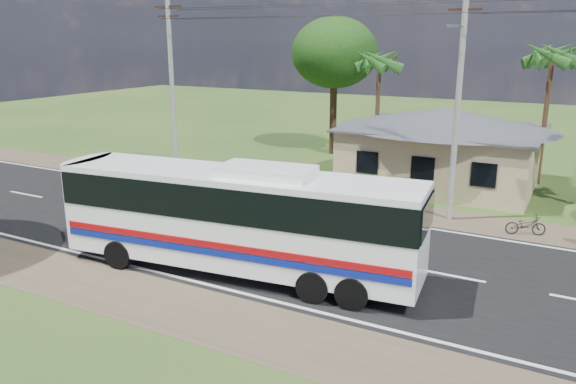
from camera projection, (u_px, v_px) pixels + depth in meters
name	position (u px, v px, depth m)	size (l,w,h in m)	color
ground	(333.00, 253.00, 21.93)	(120.00, 120.00, 0.00)	#294819
road	(333.00, 253.00, 21.93)	(120.00, 16.00, 0.03)	black
house	(443.00, 138.00, 31.81)	(12.40, 10.00, 5.00)	tan
utility_poles	(451.00, 94.00, 24.69)	(32.80, 2.22, 11.00)	#9E9E99
palm_mid	(552.00, 57.00, 30.46)	(2.80, 2.80, 8.20)	#47301E
palm_far	(379.00, 62.00, 35.57)	(2.80, 2.80, 7.70)	#47301E
tree_behind_house	(334.00, 53.00, 38.98)	(6.00, 6.00, 9.61)	#47301E
coach_bus	(238.00, 212.00, 19.53)	(13.13, 4.19, 4.01)	white
motorcycle	(526.00, 225.00, 23.91)	(0.58, 1.65, 0.87)	black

